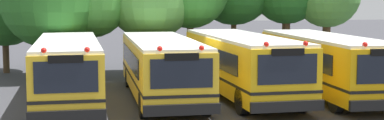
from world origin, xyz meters
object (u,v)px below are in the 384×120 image
school_bus_2 (241,63)px  tree_0 (4,2)px  school_bus_1 (161,66)px  school_bus_0 (68,68)px  school_bus_3 (325,62)px

school_bus_2 → tree_0: 14.75m
tree_0 → school_bus_1: bearing=-53.4°
school_bus_1 → tree_0: 12.49m
school_bus_2 → school_bus_1: bearing=-1.9°
school_bus_0 → school_bus_1: bearing=-176.6°
school_bus_1 → school_bus_2: bearing=-180.0°
school_bus_3 → tree_0: bearing=-34.1°
school_bus_0 → school_bus_1: size_ratio=1.01×
school_bus_1 → school_bus_2: size_ratio=0.99×
school_bus_2 → tree_0: size_ratio=1.67×
school_bus_2 → school_bus_0: bearing=0.6°
school_bus_1 → school_bus_2: 3.39m
school_bus_0 → school_bus_3: size_ratio=0.99×
school_bus_0 → school_bus_2: (7.14, 0.21, 0.03)m
school_bus_3 → school_bus_1: bearing=-2.1°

